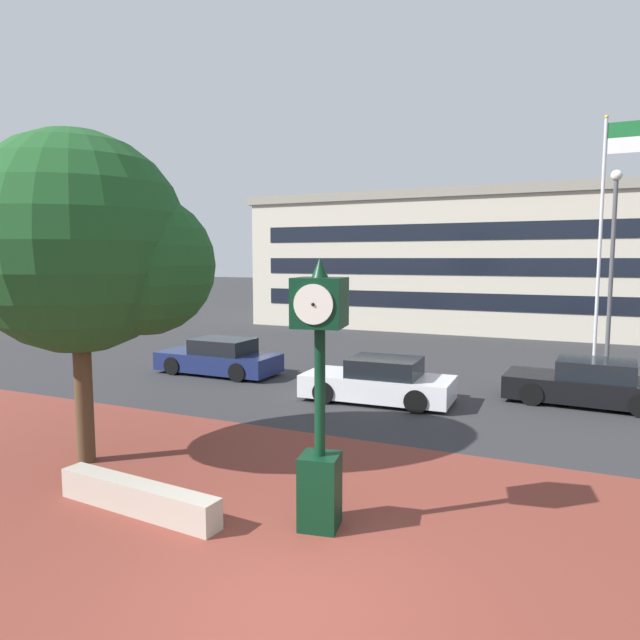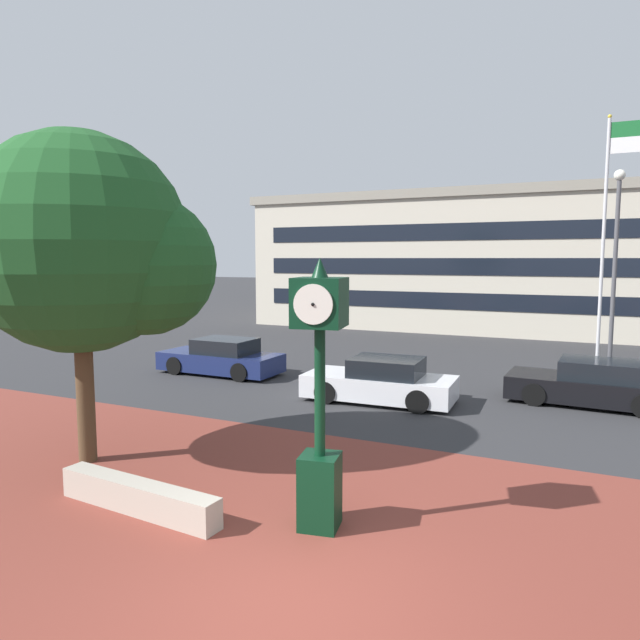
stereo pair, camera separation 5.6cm
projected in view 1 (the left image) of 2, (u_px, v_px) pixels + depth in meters
The scene contains 11 objects.
ground_plane at pixel (287, 603), 6.86m from camera, with size 200.00×200.00×0.00m, color #2D2D30.
plaza_brick_paving at pixel (324, 559), 7.84m from camera, with size 44.00×10.16×0.01m, color brown.
planter_wall at pixel (137, 497), 9.29m from camera, with size 3.20×0.40×0.50m, color #ADA393.
street_clock at pixel (320, 393), 8.57m from camera, with size 0.85×0.88×4.13m.
plaza_tree at pixel (92, 248), 11.21m from camera, with size 4.66×4.34×6.59m.
car_street_near at pixel (589, 384), 16.15m from camera, with size 4.46×2.13×1.28m.
car_street_mid at pixel (219, 358), 20.38m from camera, with size 4.43×1.90×1.28m.
car_street_distant at pixel (379, 382), 16.46m from camera, with size 4.35×2.02×1.28m.
flagpole_primary at pixel (608, 220), 20.26m from camera, with size 1.77×0.14×9.11m.
civic_building at pixel (489, 261), 37.17m from camera, with size 26.75×16.16×7.86m.
street_lamp_post at pixel (612, 254), 18.98m from camera, with size 0.36×0.36×7.00m.
Camera 1 is at (3.05, -5.71, 4.12)m, focal length 32.10 mm.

